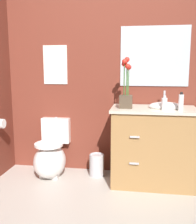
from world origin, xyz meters
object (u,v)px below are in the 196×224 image
wall_poster (55,65)px  wall_mirror (155,56)px  vanity_cabinet (153,145)px  lotion_bottle (181,102)px  flower_vase (126,92)px  soap_bottle (164,104)px  toilet (51,156)px  trash_bin (97,165)px

wall_poster → wall_mirror: 1.22m
vanity_cabinet → lotion_bottle: lotion_bottle is taller
lotion_bottle → wall_poster: (-1.48, 0.46, 0.38)m
wall_poster → wall_mirror: size_ratio=0.60×
flower_vase → wall_poster: 1.02m
vanity_cabinet → wall_mirror: 1.04m
soap_bottle → wall_poster: bearing=161.4°
vanity_cabinet → wall_mirror: (-0.00, 0.29, 1.00)m
wall_mirror → soap_bottle: bearing=-77.7°
toilet → lotion_bottle: size_ratio=3.53×
lotion_bottle → flower_vase: bearing=168.8°
soap_bottle → wall_poster: (-1.31, 0.44, 0.40)m
wall_poster → lotion_bottle: bearing=-17.2°
toilet → wall_mirror: (1.22, 0.27, 1.21)m
flower_vase → soap_bottle: 0.43m
toilet → lotion_bottle: lotion_bottle is taller
toilet → vanity_cabinet: bearing=-1.2°
soap_bottle → trash_bin: size_ratio=0.57×
vanity_cabinet → wall_poster: bearing=166.5°
vanity_cabinet → soap_bottle: vanity_cabinet is taller
flower_vase → soap_bottle: bearing=-13.3°
vanity_cabinet → flower_vase: flower_vase is taller
soap_bottle → wall_mirror: size_ratio=0.19×
flower_vase → vanity_cabinet: bearing=9.4°
lotion_bottle → wall_mirror: bearing=119.7°
vanity_cabinet → flower_vase: size_ratio=1.91×
soap_bottle → toilet: bearing=172.5°
flower_vase → lotion_bottle: 0.59m
wall_poster → toilet: bearing=-90.0°
vanity_cabinet → wall_mirror: bearing=90.5°
vanity_cabinet → wall_poster: (-1.22, 0.29, 0.90)m
lotion_bottle → wall_poster: bearing=162.8°
wall_poster → trash_bin: bearing=-18.3°
toilet → wall_mirror: wall_mirror is taller
vanity_cabinet → wall_poster: wall_poster is taller
lotion_bottle → wall_mirror: size_ratio=0.24×
lotion_bottle → trash_bin: size_ratio=0.72×
vanity_cabinet → flower_vase: 0.68m
flower_vase → trash_bin: (-0.35, 0.16, -0.92)m
toilet → trash_bin: 0.57m
toilet → soap_bottle: soap_bottle is taller
toilet → soap_bottle: size_ratio=4.44×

